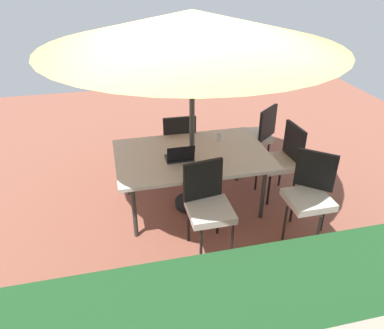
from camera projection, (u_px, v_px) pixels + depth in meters
name	position (u px, v px, depth m)	size (l,w,h in m)	color
ground_plane	(192.00, 205.00, 4.85)	(10.00, 10.00, 0.02)	#935442
dining_table	(192.00, 157.00, 4.50)	(1.83, 1.19, 0.75)	silver
patio_umbrella	(192.00, 29.00, 3.77)	(3.16, 3.16, 2.36)	#4C4C4C
chair_west	(282.00, 158.00, 4.79)	(0.47, 0.46, 0.98)	silver
chair_north	(208.00, 203.00, 3.93)	(0.48, 0.49, 0.98)	silver
chair_northwest	(310.00, 192.00, 4.11)	(0.58, 0.59, 0.98)	silver
chair_south	(178.00, 142.00, 5.20)	(0.46, 0.47, 0.98)	silver
chair_southwest	(257.00, 133.00, 5.44)	(0.58, 0.58, 0.98)	silver
laptop	(180.00, 157.00, 4.31)	(0.32, 0.25, 0.21)	#2D2D33
cup	(219.00, 136.00, 4.76)	(0.07, 0.07, 0.11)	white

